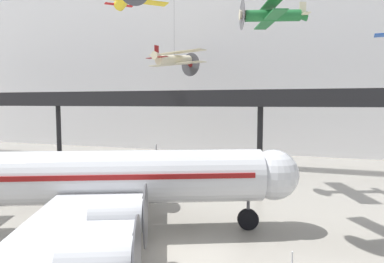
% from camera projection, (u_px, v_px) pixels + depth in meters
% --- Properties ---
extents(ground_plane, '(260.00, 260.00, 0.00)m').
position_uv_depth(ground_plane, '(191.00, 257.00, 17.55)').
color(ground_plane, gray).
extents(hangar_back_wall, '(140.00, 3.00, 27.58)m').
position_uv_depth(hangar_back_wall, '(271.00, 64.00, 52.57)').
color(hangar_back_wall, white).
rests_on(hangar_back_wall, ground).
extents(mezzanine_walkway, '(110.00, 3.20, 9.44)m').
position_uv_depth(mezzanine_walkway, '(259.00, 104.00, 40.96)').
color(mezzanine_walkway, black).
rests_on(mezzanine_walkway, ground).
extents(airliner_silver_main, '(24.43, 28.64, 9.53)m').
position_uv_depth(airliner_silver_main, '(92.00, 178.00, 20.44)').
color(airliner_silver_main, silver).
rests_on(airliner_silver_main, ground).
extents(suspended_plane_cream_biplane, '(9.05, 7.77, 11.35)m').
position_uv_depth(suspended_plane_cream_biplane, '(174.00, 60.00, 45.55)').
color(suspended_plane_cream_biplane, beige).
extents(suspended_plane_green_biplane, '(6.22, 7.26, 8.79)m').
position_uv_depth(suspended_plane_green_biplane, '(272.00, 15.00, 29.97)').
color(suspended_plane_green_biplane, '#1E6B33').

